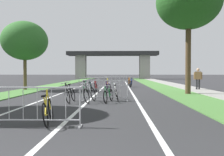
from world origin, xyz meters
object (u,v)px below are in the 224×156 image
(bicycle_yellow_1, at_px, (107,84))
(bicycle_white_2, at_px, (116,93))
(bicycle_blue_4, at_px, (131,84))
(tree_right_oak_mid, at_px, (189,2))
(bicycle_silver_5, at_px, (90,94))
(bicycle_teal_7, at_px, (91,87))
(bicycle_red_3, at_px, (96,87))
(bicycle_purple_8, at_px, (108,88))
(bicycle_green_10, at_px, (108,95))
(crowd_barrier_nearest, at_px, (37,107))
(bicycle_green_0, at_px, (84,87))
(pedestrian_pushing_bike, at_px, (198,77))
(crowd_barrier_third, at_px, (94,85))
(crowd_barrier_fourth, at_px, (116,82))
(bicycle_orange_9, at_px, (129,83))
(bicycle_black_6, at_px, (70,94))
(tree_left_oak_near, at_px, (25,41))
(crowd_barrier_second, at_px, (105,91))
(bicycle_yellow_11, at_px, (48,110))

(bicycle_yellow_1, height_order, bicycle_white_2, bicycle_yellow_1)
(bicycle_blue_4, bearing_deg, tree_right_oak_mid, -58.17)
(bicycle_silver_5, bearing_deg, bicycle_teal_7, -72.89)
(bicycle_red_3, bearing_deg, bicycle_purple_8, 161.58)
(bicycle_green_10, bearing_deg, crowd_barrier_nearest, 85.56)
(bicycle_yellow_1, bearing_deg, bicycle_green_0, -113.82)
(bicycle_teal_7, relative_size, pedestrian_pushing_bike, 0.94)
(crowd_barrier_third, height_order, bicycle_silver_5, crowd_barrier_third)
(crowd_barrier_fourth, height_order, bicycle_white_2, crowd_barrier_fourth)
(bicycle_teal_7, xyz_separation_m, bicycle_orange_9, (3.13, 5.70, 0.03))
(bicycle_orange_9, bearing_deg, bicycle_green_0, -108.57)
(bicycle_silver_5, distance_m, bicycle_teal_7, 6.63)
(crowd_barrier_nearest, relative_size, bicycle_orange_9, 1.35)
(crowd_barrier_nearest, relative_size, bicycle_black_6, 1.36)
(tree_left_oak_near, height_order, bicycle_teal_7, tree_left_oak_near)
(bicycle_red_3, height_order, bicycle_silver_5, bicycle_red_3)
(tree_right_oak_mid, relative_size, crowd_barrier_nearest, 3.36)
(bicycle_purple_8, xyz_separation_m, pedestrian_pushing_bike, (7.00, 2.14, 0.73))
(crowd_barrier_third, bearing_deg, bicycle_red_3, -67.10)
(bicycle_silver_5, height_order, bicycle_teal_7, bicycle_silver_5)
(bicycle_red_3, relative_size, bicycle_orange_9, 1.02)
(bicycle_yellow_1, distance_m, bicycle_orange_9, 2.29)
(crowd_barrier_second, bearing_deg, bicycle_yellow_1, 92.44)
(crowd_barrier_second, xyz_separation_m, bicycle_black_6, (-1.63, -0.54, -0.14))
(bicycle_silver_5, height_order, bicycle_black_6, bicycle_black_6)
(bicycle_orange_9, distance_m, bicycle_green_10, 12.30)
(pedestrian_pushing_bike, bearing_deg, bicycle_yellow_11, 73.40)
(crowd_barrier_nearest, height_order, bicycle_purple_8, crowd_barrier_nearest)
(bicycle_yellow_1, xyz_separation_m, bicycle_yellow_11, (-0.79, -16.39, 0.02))
(bicycle_yellow_1, distance_m, bicycle_teal_7, 5.04)
(tree_right_oak_mid, bearing_deg, crowd_barrier_nearest, -124.76)
(bicycle_silver_5, xyz_separation_m, bicycle_green_10, (0.88, 0.08, -0.05))
(tree_left_oak_near, bearing_deg, tree_right_oak_mid, -15.59)
(bicycle_green_0, relative_size, bicycle_purple_8, 1.00)
(bicycle_purple_8, xyz_separation_m, bicycle_green_10, (0.25, -5.57, -0.01))
(bicycle_red_3, xyz_separation_m, bicycle_yellow_11, (-0.30, -10.58, -0.01))
(bicycle_blue_4, bearing_deg, bicycle_silver_5, -95.00)
(crowd_barrier_nearest, bearing_deg, crowd_barrier_fourth, 84.10)
(crowd_barrier_second, bearing_deg, crowd_barrier_nearest, -103.99)
(bicycle_purple_8, bearing_deg, pedestrian_pushing_bike, -153.80)
(bicycle_teal_7, bearing_deg, bicycle_blue_4, 51.75)
(bicycle_blue_4, distance_m, bicycle_orange_9, 0.80)
(bicycle_blue_4, bearing_deg, bicycle_green_0, -115.33)
(bicycle_red_3, xyz_separation_m, bicycle_orange_9, (2.66, 6.56, 0.00))
(bicycle_silver_5, xyz_separation_m, bicycle_black_6, (-0.93, -0.06, -0.00))
(bicycle_yellow_1, distance_m, bicycle_red_3, 5.83)
(bicycle_silver_5, bearing_deg, tree_right_oak_mid, -133.36)
(crowd_barrier_third, bearing_deg, pedestrian_pushing_bike, 11.17)
(bicycle_silver_5, relative_size, bicycle_yellow_11, 1.03)
(bicycle_red_3, height_order, bicycle_blue_4, bicycle_red_3)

